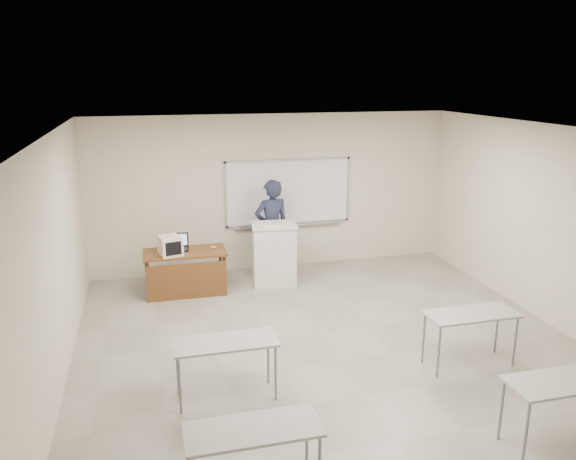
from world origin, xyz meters
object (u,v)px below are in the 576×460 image
object	(u,v)px
whiteboard	(288,193)
mouse	(214,247)
podium	(274,254)
crt_monitor	(170,246)
instructor_desk	(186,265)
laptop	(178,246)
keyboard	(276,225)
presenter	(272,228)

from	to	relation	value
whiteboard	mouse	world-z (taller)	whiteboard
podium	mouse	world-z (taller)	podium
crt_monitor	instructor_desk	bearing A→B (deg)	-11.16
mouse	whiteboard	bearing A→B (deg)	6.15
crt_monitor	laptop	xyz separation A→B (m)	(0.15, 0.28, -0.10)
crt_monitor	mouse	size ratio (longest dim) A/B	4.09
instructor_desk	crt_monitor	xyz separation A→B (m)	(-0.25, -0.01, 0.37)
podium	keyboard	bearing A→B (deg)	-79.64
keyboard	mouse	bearing A→B (deg)	-168.72
instructor_desk	crt_monitor	distance (m)	0.45
whiteboard	presenter	size ratio (longest dim) A/B	1.34
whiteboard	laptop	distance (m)	2.43
whiteboard	presenter	world-z (taller)	whiteboard
crt_monitor	mouse	distance (m)	0.80
podium	mouse	distance (m)	1.10
mouse	presenter	xyz separation A→B (m)	(1.15, 0.46, 0.15)
podium	crt_monitor	bearing A→B (deg)	-167.85
laptop	mouse	distance (m)	0.63
laptop	whiteboard	bearing A→B (deg)	25.63
mouse	crt_monitor	bearing A→B (deg)	169.29
keyboard	laptop	bearing A→B (deg)	-169.85
podium	presenter	bearing A→B (deg)	89.51
laptop	mouse	size ratio (longest dim) A/B	3.63
laptop	keyboard	xyz separation A→B (m)	(1.71, -0.24, 0.33)
podium	crt_monitor	distance (m)	1.89
crt_monitor	podium	bearing A→B (deg)	-9.11
laptop	keyboard	bearing A→B (deg)	-2.24
laptop	mouse	xyz separation A→B (m)	(0.61, -0.11, -0.04)
crt_monitor	keyboard	bearing A→B (deg)	-12.82
laptop	keyboard	size ratio (longest dim) A/B	0.81
laptop	presenter	size ratio (longest dim) A/B	0.19
whiteboard	laptop	size ratio (longest dim) A/B	6.95
instructor_desk	mouse	size ratio (longest dim) A/B	14.43
crt_monitor	presenter	world-z (taller)	presenter
laptop	presenter	distance (m)	1.80
instructor_desk	mouse	xyz separation A→B (m)	(0.51, 0.16, 0.23)
instructor_desk	crt_monitor	bearing A→B (deg)	-176.68
whiteboard	crt_monitor	world-z (taller)	whiteboard
podium	keyboard	world-z (taller)	keyboard
whiteboard	instructor_desk	xyz separation A→B (m)	(-2.10, -1.07, -0.94)
mouse	laptop	bearing A→B (deg)	146.50
mouse	presenter	bearing A→B (deg)	-1.72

